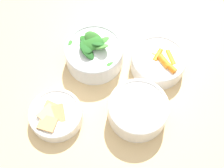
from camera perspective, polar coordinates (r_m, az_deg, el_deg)
ground_plane at (r=1.54m, az=0.64°, el=-15.04°), size 10.00×10.00×0.00m
dining_table at (r=0.94m, az=1.02°, el=-7.07°), size 1.11×1.00×0.73m
bowl_carrots at (r=0.88m, az=8.44°, el=4.10°), size 0.15×0.15×0.06m
bowl_greens at (r=0.88m, az=-3.31°, el=5.67°), size 0.16×0.16×0.11m
bowl_beans_hotdog at (r=0.81m, az=4.77°, el=-4.87°), size 0.15×0.15×0.07m
bowl_cookies at (r=0.82m, az=-10.29°, el=-5.57°), size 0.14×0.14×0.05m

